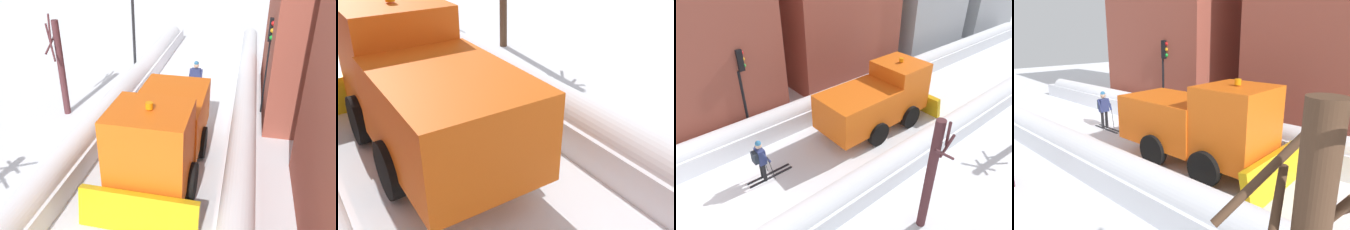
# 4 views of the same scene
# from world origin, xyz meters

# --- Properties ---
(ground_plane) EXTENTS (80.00, 80.00, 0.00)m
(ground_plane) POSITION_xyz_m (0.00, 10.00, 0.00)
(ground_plane) COLOR white
(snowbank_left) EXTENTS (1.10, 36.00, 1.29)m
(snowbank_left) POSITION_xyz_m (-2.70, 10.00, 0.61)
(snowbank_left) COLOR white
(snowbank_left) RESTS_ON ground
(snowbank_right) EXTENTS (1.10, 36.00, 1.17)m
(snowbank_right) POSITION_xyz_m (2.70, 10.00, 0.54)
(snowbank_right) COLOR white
(snowbank_right) RESTS_ON ground
(plow_truck) EXTENTS (3.20, 5.98, 3.12)m
(plow_truck) POSITION_xyz_m (-0.19, 8.19, 1.48)
(plow_truck) COLOR orange
(plow_truck) RESTS_ON ground
(skier) EXTENTS (0.62, 1.80, 1.81)m
(skier) POSITION_xyz_m (-0.35, 2.15, 1.00)
(skier) COLOR black
(skier) RESTS_ON ground
(traffic_light_pole) EXTENTS (0.28, 0.42, 4.11)m
(traffic_light_pole) POSITION_xyz_m (-3.44, 3.17, 2.90)
(traffic_light_pole) COLOR black
(traffic_light_pole) RESTS_ON ground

